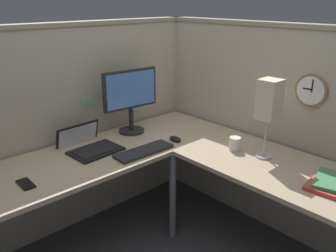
# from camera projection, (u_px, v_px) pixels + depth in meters

# --- Properties ---
(cubicle_wall_back) EXTENTS (2.57, 0.12, 1.58)m
(cubicle_wall_back) POSITION_uv_depth(u_px,v_px,m) (56.00, 133.00, 2.63)
(cubicle_wall_back) COLOR #B7AD99
(cubicle_wall_back) RESTS_ON ground
(cubicle_wall_right) EXTENTS (0.12, 2.37, 1.58)m
(cubicle_wall_right) POSITION_uv_depth(u_px,v_px,m) (281.00, 133.00, 2.63)
(cubicle_wall_right) COLOR #B7AD99
(cubicle_wall_right) RESTS_ON ground
(desk) EXTENTS (2.35, 2.15, 0.73)m
(desk) POSITION_uv_depth(u_px,v_px,m) (160.00, 188.00, 2.19)
(desk) COLOR tan
(desk) RESTS_ON ground
(monitor) EXTENTS (0.46, 0.20, 0.50)m
(monitor) POSITION_uv_depth(u_px,v_px,m) (131.00, 96.00, 2.72)
(monitor) COLOR #232326
(monitor) RESTS_ON desk
(laptop) EXTENTS (0.36, 0.40, 0.22)m
(laptop) POSITION_uv_depth(u_px,v_px,m) (88.00, 145.00, 2.51)
(laptop) COLOR black
(laptop) RESTS_ON desk
(keyboard) EXTENTS (0.43, 0.15, 0.02)m
(keyboard) POSITION_uv_depth(u_px,v_px,m) (144.00, 151.00, 2.44)
(keyboard) COLOR #232326
(keyboard) RESTS_ON desk
(computer_mouse) EXTENTS (0.06, 0.10, 0.03)m
(computer_mouse) POSITION_uv_depth(u_px,v_px,m) (175.00, 139.00, 2.64)
(computer_mouse) COLOR black
(computer_mouse) RESTS_ON desk
(cell_phone) EXTENTS (0.07, 0.15, 0.01)m
(cell_phone) POSITION_uv_depth(u_px,v_px,m) (26.00, 184.00, 2.02)
(cell_phone) COLOR black
(cell_phone) RESTS_ON desk
(book_stack) EXTENTS (0.31, 0.25, 0.04)m
(book_stack) POSITION_uv_depth(u_px,v_px,m) (331.00, 183.00, 2.00)
(book_stack) COLOR #BF3F38
(book_stack) RESTS_ON desk
(desk_lamp_paper) EXTENTS (0.13, 0.13, 0.53)m
(desk_lamp_paper) POSITION_uv_depth(u_px,v_px,m) (269.00, 102.00, 2.25)
(desk_lamp_paper) COLOR #B7BABF
(desk_lamp_paper) RESTS_ON desk
(coffee_mug) EXTENTS (0.08, 0.08, 0.10)m
(coffee_mug) POSITION_uv_depth(u_px,v_px,m) (235.00, 144.00, 2.47)
(coffee_mug) COLOR silver
(coffee_mug) RESTS_ON desk
(wall_clock) EXTENTS (0.04, 0.22, 0.22)m
(wall_clock) POSITION_uv_depth(u_px,v_px,m) (311.00, 90.00, 2.33)
(wall_clock) COLOR olive
(pinned_note_rightmost) EXTENTS (0.11, 0.00, 0.06)m
(pinned_note_rightmost) POSITION_uv_depth(u_px,v_px,m) (87.00, 101.00, 2.68)
(pinned_note_rightmost) COLOR #8CCC99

